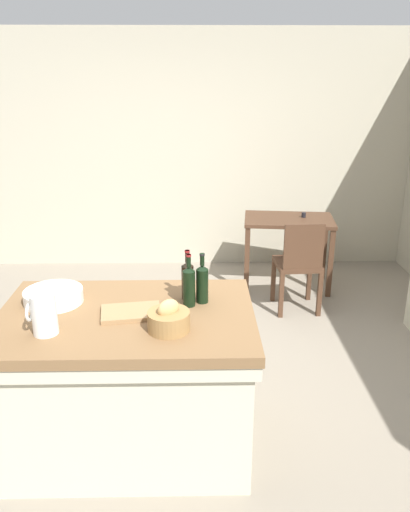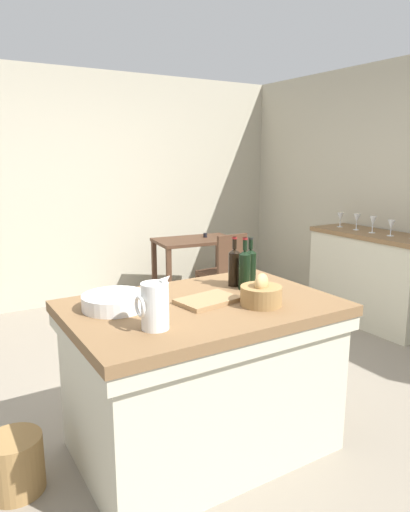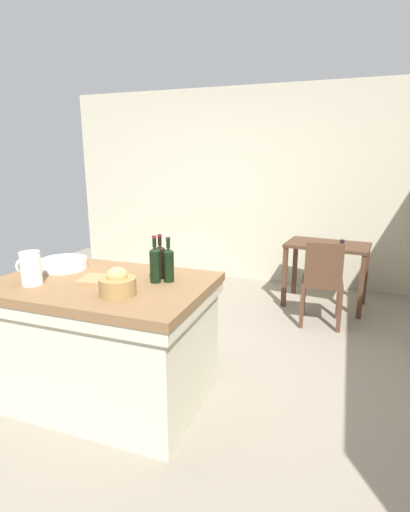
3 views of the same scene
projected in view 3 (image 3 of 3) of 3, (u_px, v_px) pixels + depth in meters
name	position (u px, v px, depth m)	size (l,w,h in m)	color
ground_plane	(176.00, 363.00, 3.30)	(6.76, 6.76, 0.00)	gray
wall_back	(251.00, 187.00, 5.35)	(5.32, 0.12, 2.60)	#B2AA93
island_table	(105.00, 336.00, 2.74)	(1.45, 0.97, 0.88)	brown
writing_desk	(327.00, 254.00, 4.47)	(0.96, 0.66, 0.79)	#472D1E
wooden_chair	(322.00, 280.00, 3.94)	(0.42, 0.42, 0.90)	#472D1E
pitcher	(31.00, 268.00, 2.54)	(0.17, 0.13, 0.26)	white
wash_bowl	(64.00, 264.00, 2.93)	(0.34, 0.34, 0.08)	white
bread_basket	(118.00, 285.00, 2.37)	(0.22, 0.22, 0.17)	olive
cutting_board	(105.00, 280.00, 2.62)	(0.33, 0.22, 0.02)	#99754C
wine_bottle_dark	(169.00, 264.00, 2.60)	(0.07, 0.07, 0.30)	black
wine_bottle_amber	(160.00, 261.00, 2.68)	(0.07, 0.07, 0.31)	black
wine_bottle_green	(155.00, 264.00, 2.59)	(0.07, 0.07, 0.32)	black
wicker_hamper	(19.00, 345.00, 3.31)	(0.28, 0.28, 0.30)	olive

